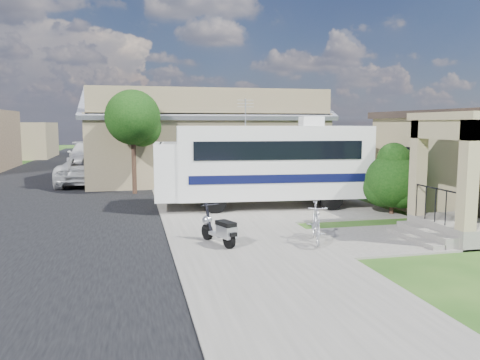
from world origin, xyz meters
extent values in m
plane|color=#1A4011|center=(0.00, 0.00, 0.00)|extent=(120.00, 120.00, 0.00)
cube|color=black|center=(-7.50, 10.00, 0.01)|extent=(9.00, 80.00, 0.02)
cube|color=#67645D|center=(-1.00, 10.00, 0.03)|extent=(4.00, 80.00, 0.06)
cube|color=#67645D|center=(1.50, 4.50, 0.03)|extent=(7.00, 6.00, 0.05)
cube|color=#67645D|center=(3.00, -1.00, 0.03)|extent=(4.00, 3.00, 0.05)
cube|color=black|center=(5.48, 2.70, 1.70)|extent=(0.04, 1.10, 1.20)
cube|color=#67645D|center=(4.70, -1.30, 0.25)|extent=(1.60, 2.40, 0.50)
cube|color=#67645D|center=(3.70, -1.30, 0.16)|extent=(0.40, 2.16, 0.32)
cube|color=#67645D|center=(3.35, -1.30, 0.08)|extent=(0.35, 2.16, 0.16)
cube|color=#9D8B63|center=(4.08, -0.28, 1.85)|extent=(0.35, 0.35, 2.70)
cube|color=#9D8B63|center=(4.08, -2.33, 1.85)|extent=(0.35, 0.35, 2.70)
cube|color=#9D8B63|center=(4.08, -1.30, 2.95)|extent=(0.35, 2.40, 0.50)
cube|color=#9D8B63|center=(4.90, -1.30, 3.30)|extent=(2.10, 2.70, 0.20)
cylinder|color=black|center=(3.95, -1.30, 1.40)|extent=(0.04, 1.70, 0.04)
cube|color=#817151|center=(0.00, 14.00, 1.80)|extent=(12.00, 8.00, 3.60)
cube|color=slate|center=(0.00, 12.00, 4.15)|extent=(12.50, 4.40, 1.78)
cube|color=slate|center=(0.00, 16.00, 4.15)|extent=(12.50, 4.40, 1.78)
cube|color=slate|center=(0.00, 14.00, 4.85)|extent=(12.50, 0.50, 0.22)
cube|color=#817151|center=(0.00, 10.10, 4.15)|extent=(11.76, 0.20, 1.30)
cube|color=#817151|center=(-15.00, 34.00, 1.60)|extent=(8.00, 7.00, 3.20)
cylinder|color=#2F2015|center=(-3.80, 9.00, 1.57)|extent=(0.20, 0.20, 3.15)
sphere|color=black|center=(-3.80, 9.00, 3.38)|extent=(2.40, 2.40, 2.40)
sphere|color=black|center=(-3.40, 9.20, 2.93)|extent=(1.68, 1.68, 1.68)
cylinder|color=#2F2015|center=(-3.80, 19.00, 1.65)|extent=(0.20, 0.20, 3.29)
sphere|color=black|center=(-3.80, 19.00, 3.53)|extent=(2.40, 2.40, 2.40)
sphere|color=black|center=(-3.40, 19.20, 3.06)|extent=(1.68, 1.68, 1.68)
cylinder|color=#2F2015|center=(-3.80, 28.00, 1.50)|extent=(0.20, 0.20, 3.01)
sphere|color=black|center=(-3.80, 28.00, 3.22)|extent=(2.40, 2.40, 2.40)
sphere|color=black|center=(-3.40, 28.20, 2.79)|extent=(1.68, 1.68, 1.68)
cube|color=silver|center=(1.15, 4.44, 1.73)|extent=(7.10, 3.01, 2.57)
cube|color=silver|center=(-2.69, 4.74, 1.43)|extent=(0.98, 2.40, 1.98)
cube|color=black|center=(-2.87, 4.76, 1.98)|extent=(0.23, 2.10, 0.89)
cube|color=black|center=(1.05, 3.19, 2.19)|extent=(5.87, 0.50, 0.64)
cube|color=black|center=(1.25, 5.68, 2.19)|extent=(5.87, 0.50, 0.64)
cube|color=black|center=(1.05, 3.19, 1.22)|extent=(6.21, 0.52, 0.30)
cube|color=black|center=(1.25, 5.68, 1.22)|extent=(6.21, 0.52, 0.30)
cube|color=silver|center=(2.63, 4.32, 3.19)|extent=(0.84, 0.75, 0.35)
cylinder|color=#B3B5BC|center=(0.17, 4.52, 3.51)|extent=(0.04, 0.04, 0.99)
cylinder|color=black|center=(-1.14, 3.53, 0.44)|extent=(0.81, 0.34, 0.79)
cylinder|color=black|center=(-0.97, 5.70, 0.44)|extent=(0.81, 0.34, 0.79)
cylinder|color=black|center=(3.00, 3.20, 0.44)|extent=(0.81, 0.34, 0.79)
cylinder|color=black|center=(3.17, 5.37, 0.44)|extent=(0.81, 0.34, 0.79)
cylinder|color=#2F2015|center=(4.72, 2.09, 0.37)|extent=(0.15, 0.15, 0.73)
sphere|color=black|center=(4.72, 2.09, 1.19)|extent=(1.83, 1.83, 1.83)
sphere|color=black|center=(5.08, 2.36, 1.56)|extent=(1.47, 1.47, 1.47)
sphere|color=black|center=(4.44, 2.27, 0.92)|extent=(1.28, 1.28, 1.28)
sphere|color=black|center=(4.90, 1.81, 0.82)|extent=(1.10, 1.10, 1.10)
sphere|color=black|center=(4.72, 2.09, 1.92)|extent=(1.10, 1.10, 1.10)
cylinder|color=black|center=(-1.60, -1.08, 0.27)|extent=(0.26, 0.43, 0.42)
cylinder|color=black|center=(-1.99, -0.10, 0.27)|extent=(0.26, 0.43, 0.42)
cube|color=#B3B5BC|center=(-1.78, -0.64, 0.33)|extent=(0.46, 0.59, 0.08)
cube|color=#B3B5BC|center=(-1.64, -0.99, 0.46)|extent=(0.49, 0.61, 0.29)
cube|color=black|center=(-1.65, -0.95, 0.65)|extent=(0.48, 0.64, 0.11)
cube|color=black|center=(-1.55, -1.21, 0.44)|extent=(0.23, 0.24, 0.10)
cylinder|color=black|center=(-1.96, -0.17, 0.65)|extent=(0.19, 0.33, 0.80)
sphere|color=#B3B5BC|center=(-1.99, -0.10, 0.59)|extent=(0.27, 0.27, 0.27)
sphere|color=black|center=(-2.01, -0.03, 0.59)|extent=(0.11, 0.11, 0.11)
cylinder|color=black|center=(-1.93, -0.24, 1.01)|extent=(0.50, 0.22, 0.03)
cube|color=black|center=(-1.99, -0.10, 0.38)|extent=(0.22, 0.30, 0.06)
imported|color=#B3B5BC|center=(0.71, -0.99, 0.51)|extent=(0.96, 1.78, 1.03)
imported|color=silver|center=(-6.10, 12.92, 0.76)|extent=(2.83, 5.59, 1.52)
imported|color=silver|center=(-6.67, 20.42, 0.94)|extent=(3.19, 6.71, 1.89)
cylinder|color=#156814|center=(3.82, -0.32, 0.08)|extent=(0.36, 0.36, 0.16)
camera|label=1|loc=(-3.85, -12.05, 3.11)|focal=35.00mm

